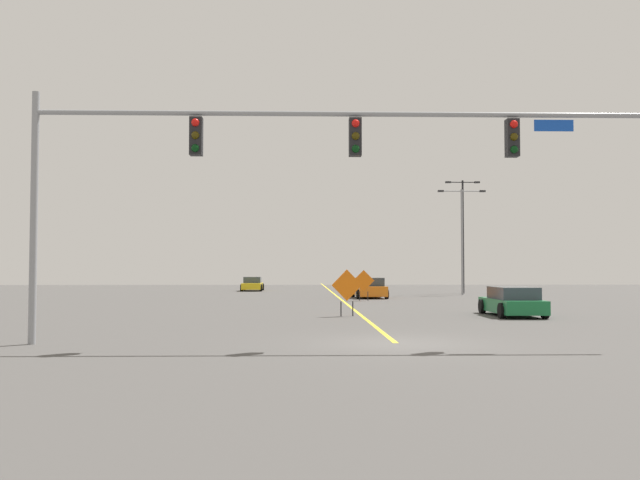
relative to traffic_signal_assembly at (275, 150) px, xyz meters
The scene contains 10 objects.
ground 6.23m from the traffic_signal_assembly, ahead, with size 133.81×133.81×0.00m, color #4C4947.
road_centre_stripe 37.70m from the traffic_signal_assembly, 84.93° to the left, with size 0.16×74.34×0.01m.
traffic_signal_assembly is the anchor object (origin of this frame).
street_lamp_near_right 36.19m from the traffic_signal_assembly, 68.79° to the left, with size 3.70×0.24×8.19m.
street_lamp_far_left 39.61m from the traffic_signal_assembly, 69.35° to the left, with size 2.85×0.24×9.31m.
construction_sign_median_near 11.62m from the traffic_signal_assembly, 75.93° to the left, with size 1.33×0.32×2.00m.
construction_sign_left_lane 25.47m from the traffic_signal_assembly, 79.35° to the left, with size 1.35×0.18×1.95m.
car_green_mid 15.11m from the traffic_signal_assembly, 47.18° to the left, with size 2.02×4.55×1.25m.
car_orange_far 29.33m from the traffic_signal_assembly, 79.30° to the left, with size 2.31×4.24×1.41m.
car_yellow_passing 44.38m from the traffic_signal_assembly, 94.96° to the left, with size 1.94×4.30×1.28m.
Camera 1 is at (-2.56, -18.60, 2.03)m, focal length 38.28 mm.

